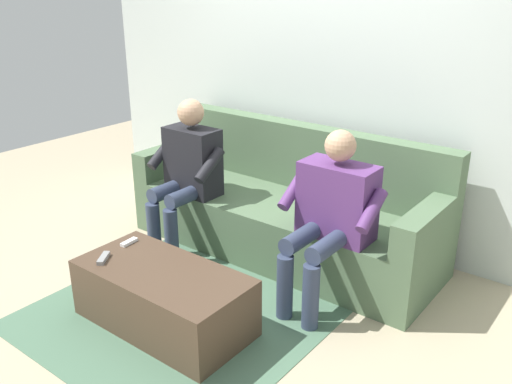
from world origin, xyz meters
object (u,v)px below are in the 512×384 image
(person_left_seated, at_px, (331,210))
(remote_gray, at_px, (103,258))
(coffee_table, at_px, (164,298))
(person_right_seated, at_px, (187,168))
(couch, at_px, (286,211))
(remote_white, at_px, (129,242))

(person_left_seated, relative_size, remote_gray, 7.84)
(coffee_table, distance_m, person_right_seated, 1.12)
(couch, bearing_deg, coffee_table, 90.00)
(couch, distance_m, coffee_table, 1.25)
(person_left_seated, bearing_deg, remote_white, 35.64)
(couch, height_order, remote_white, couch)
(person_right_seated, bearing_deg, person_left_seated, 179.86)
(couch, distance_m, person_right_seated, 0.79)
(couch, relative_size, person_left_seated, 2.12)
(remote_gray, bearing_deg, coffee_table, -104.97)
(person_right_seated, distance_m, remote_white, 0.79)
(remote_white, bearing_deg, coffee_table, -109.06)
(couch, height_order, coffee_table, couch)
(person_left_seated, bearing_deg, coffee_table, 54.22)
(person_left_seated, xyz_separation_m, person_right_seated, (1.20, -0.00, 0.01))
(couch, xyz_separation_m, remote_gray, (0.36, 1.36, 0.07))
(person_left_seated, relative_size, remote_white, 9.20)
(coffee_table, bearing_deg, remote_gray, 19.03)
(couch, relative_size, remote_gray, 16.67)
(remote_gray, distance_m, remote_white, 0.24)
(couch, bearing_deg, remote_gray, 75.20)
(coffee_table, relative_size, remote_gray, 7.49)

